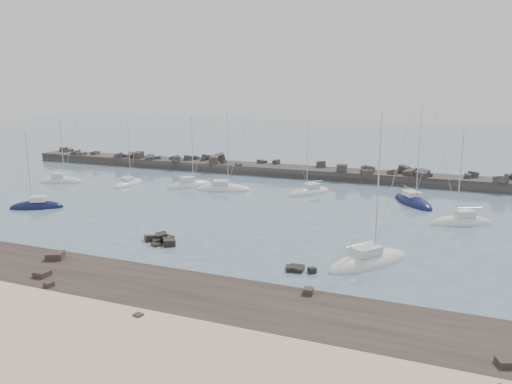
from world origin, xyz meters
TOP-DOWN VIEW (x-y plane):
  - ground at (0.00, 0.00)m, footprint 400.00×400.00m
  - sand_strip at (0.00, -32.00)m, footprint 140.00×14.00m
  - rock_shelf at (-0.07, -21.98)m, footprint 140.00×12.00m
  - rock_cluster_near at (-3.80, -8.57)m, footprint 4.93×3.54m
  - rock_cluster_far at (13.18, -11.41)m, footprint 3.37×1.89m
  - breakwater at (-7.45, 37.98)m, footprint 115.00×7.38m
  - sailboat_0 at (-40.93, 15.29)m, footprint 8.17×5.15m
  - sailboat_1 at (-27.85, 18.04)m, footprint 2.61×7.77m
  - sailboat_2 at (-29.87, -1.53)m, footprint 7.75×5.87m
  - sailboat_3 at (-16.77, 20.72)m, footprint 7.41×8.28m
  - sailboat_4 at (-9.85, 20.26)m, footprint 9.99×5.75m
  - sailboat_5 at (4.63, 23.37)m, footprint 6.88×8.54m
  - sailboat_6 at (19.39, -6.81)m, footprint 8.62×10.36m
  - sailboat_7 at (21.22, 22.23)m, footprint 8.15×10.22m
  - sailboat_8 at (28.10, 12.63)m, footprint 8.55×5.79m

SIDE VIEW (x-z plane):
  - ground at x=0.00m, z-range 0.00..0.00m
  - sand_strip at x=0.00m, z-range -0.50..0.50m
  - rock_shelf at x=-0.07m, z-range -0.80..0.81m
  - sailboat_1 at x=-27.85m, z-range -5.96..6.22m
  - sailboat_4 at x=-9.85m, z-range -7.35..7.63m
  - sailboat_5 at x=4.63m, z-range -6.59..6.87m
  - sailboat_7 at x=21.22m, z-range -7.83..8.12m
  - rock_cluster_far at x=13.18m, z-range -0.28..0.57m
  - sailboat_6 at x=19.39m, z-range -8.05..8.36m
  - sailboat_3 at x=-16.77m, z-range -6.66..6.97m
  - sailboat_0 at x=-40.93m, z-range -6.15..6.47m
  - sailboat_2 at x=-29.87m, z-range -5.99..6.30m
  - sailboat_8 at x=28.10m, z-range -6.47..6.78m
  - rock_cluster_near at x=-3.80m, z-range -0.59..0.95m
  - breakwater at x=-7.45m, z-range -2.15..2.79m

